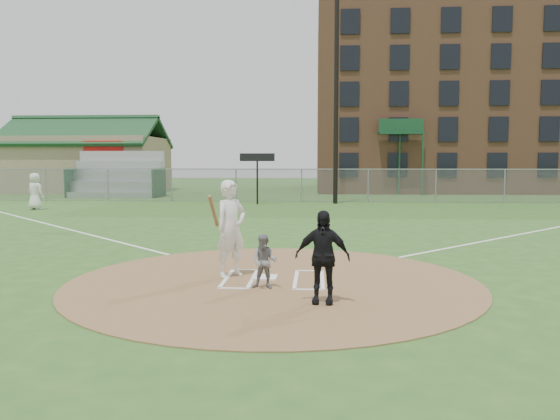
# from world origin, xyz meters

# --- Properties ---
(ground) EXTENTS (140.00, 140.00, 0.00)m
(ground) POSITION_xyz_m (0.00, 0.00, 0.00)
(ground) COLOR #2C571E
(ground) RESTS_ON ground
(dirt_circle) EXTENTS (8.40, 8.40, 0.02)m
(dirt_circle) POSITION_xyz_m (0.00, 0.00, 0.01)
(dirt_circle) COLOR olive
(dirt_circle) RESTS_ON ground
(home_plate) EXTENTS (0.52, 0.52, 0.03)m
(home_plate) POSITION_xyz_m (-0.20, 0.23, 0.04)
(home_plate) COLOR white
(home_plate) RESTS_ON dirt_circle
(foul_line_first) EXTENTS (17.04, 17.04, 0.01)m
(foul_line_first) POSITION_xyz_m (9.00, 9.00, 0.01)
(foul_line_first) COLOR white
(foul_line_first) RESTS_ON ground
(foul_line_third) EXTENTS (17.04, 17.04, 0.01)m
(foul_line_third) POSITION_xyz_m (-9.00, 9.00, 0.01)
(foul_line_third) COLOR white
(foul_line_third) RESTS_ON ground
(catcher) EXTENTS (0.56, 0.46, 1.05)m
(catcher) POSITION_xyz_m (-0.12, -0.68, 0.54)
(catcher) COLOR gray
(catcher) RESTS_ON dirt_circle
(umpire) EXTENTS (0.98, 0.50, 1.61)m
(umpire) POSITION_xyz_m (0.97, -1.71, 0.83)
(umpire) COLOR black
(umpire) RESTS_ON dirt_circle
(ondeck_player) EXTENTS (1.07, 0.87, 1.88)m
(ondeck_player) POSITION_xyz_m (-13.48, 15.96, 0.94)
(ondeck_player) COLOR silver
(ondeck_player) RESTS_ON ground
(batters_boxes) EXTENTS (2.08, 1.88, 0.01)m
(batters_boxes) POSITION_xyz_m (0.00, 0.15, 0.03)
(batters_boxes) COLOR white
(batters_boxes) RESTS_ON dirt_circle
(batter_at_plate) EXTENTS (0.87, 1.14, 2.05)m
(batter_at_plate) POSITION_xyz_m (-0.93, 0.38, 1.05)
(batter_at_plate) COLOR white
(batter_at_plate) RESTS_ON dirt_circle
(outfield_fence) EXTENTS (56.08, 0.08, 2.03)m
(outfield_fence) POSITION_xyz_m (0.00, 22.00, 1.02)
(outfield_fence) COLOR slate
(outfield_fence) RESTS_ON ground
(bleachers) EXTENTS (6.08, 3.20, 3.20)m
(bleachers) POSITION_xyz_m (-13.00, 26.20, 1.59)
(bleachers) COLOR #B7BABF
(bleachers) RESTS_ON ground
(clubhouse) EXTENTS (12.20, 8.71, 6.23)m
(clubhouse) POSITION_xyz_m (-18.00, 32.99, 2.39)
(clubhouse) COLOR #988967
(clubhouse) RESTS_ON ground
(brick_warehouse) EXTENTS (30.00, 17.17, 15.00)m
(brick_warehouse) POSITION_xyz_m (16.00, 37.96, 7.50)
(brick_warehouse) COLOR brown
(brick_warehouse) RESTS_ON ground
(light_pole) EXTENTS (1.20, 0.30, 12.22)m
(light_pole) POSITION_xyz_m (2.00, 21.00, 6.61)
(light_pole) COLOR black
(light_pole) RESTS_ON ground
(scoreboard_sign) EXTENTS (2.00, 0.10, 2.93)m
(scoreboard_sign) POSITION_xyz_m (-2.50, 20.20, 2.39)
(scoreboard_sign) COLOR black
(scoreboard_sign) RESTS_ON ground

